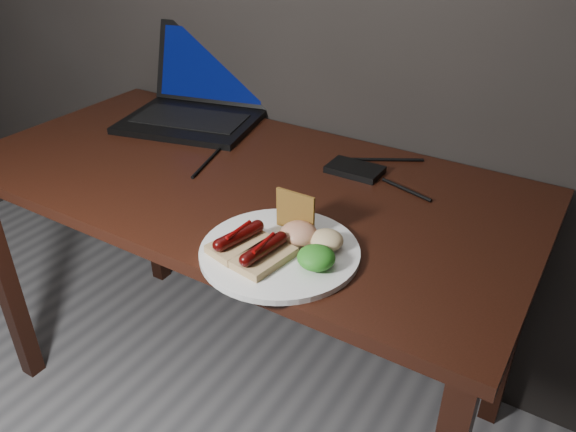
# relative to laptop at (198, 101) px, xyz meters

# --- Properties ---
(desk) EXTENTS (1.40, 0.70, 0.75)m
(desk) POSITION_rel_laptop_xyz_m (0.34, -0.25, -0.14)
(desk) COLOR black
(desk) RESTS_ON ground
(laptop) EXTENTS (0.45, 0.45, 0.25)m
(laptop) POSITION_rel_laptop_xyz_m (0.00, 0.00, 0.00)
(laptop) COLOR black
(laptop) RESTS_ON desk
(hard_drive) EXTENTS (0.13, 0.08, 0.02)m
(hard_drive) POSITION_rel_laptop_xyz_m (0.56, -0.09, -0.04)
(hard_drive) COLOR black
(hard_drive) RESTS_ON desk
(desk_cables) EXTENTS (0.87, 0.39, 0.01)m
(desk_cables) POSITION_rel_laptop_xyz_m (0.34, -0.11, -0.05)
(desk_cables) COLOR black
(desk_cables) RESTS_ON desk
(plate) EXTENTS (0.35, 0.35, 0.01)m
(plate) POSITION_rel_laptop_xyz_m (0.60, -0.48, -0.04)
(plate) COLOR silver
(plate) RESTS_ON desk
(bread_sausage_left) EXTENTS (0.09, 0.13, 0.04)m
(bread_sausage_left) POSITION_rel_laptop_xyz_m (0.53, -0.52, -0.02)
(bread_sausage_left) COLOR tan
(bread_sausage_left) RESTS_ON plate
(bread_sausage_center) EXTENTS (0.09, 0.12, 0.04)m
(bread_sausage_center) POSITION_rel_laptop_xyz_m (0.60, -0.53, -0.02)
(bread_sausage_center) COLOR tan
(bread_sausage_center) RESTS_ON plate
(crispbread) EXTENTS (0.08, 0.01, 0.08)m
(crispbread) POSITION_rel_laptop_xyz_m (0.59, -0.41, 0.00)
(crispbread) COLOR olive
(crispbread) RESTS_ON plate
(salad_greens) EXTENTS (0.07, 0.07, 0.04)m
(salad_greens) POSITION_rel_laptop_xyz_m (0.68, -0.50, -0.02)
(salad_greens) COLOR #135E12
(salad_greens) RESTS_ON plate
(salsa_mound) EXTENTS (0.07, 0.07, 0.04)m
(salsa_mound) POSITION_rel_laptop_xyz_m (0.62, -0.44, -0.02)
(salsa_mound) COLOR maroon
(salsa_mound) RESTS_ON plate
(coleslaw_mound) EXTENTS (0.06, 0.06, 0.04)m
(coleslaw_mound) POSITION_rel_laptop_xyz_m (0.67, -0.43, -0.02)
(coleslaw_mound) COLOR beige
(coleslaw_mound) RESTS_ON plate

